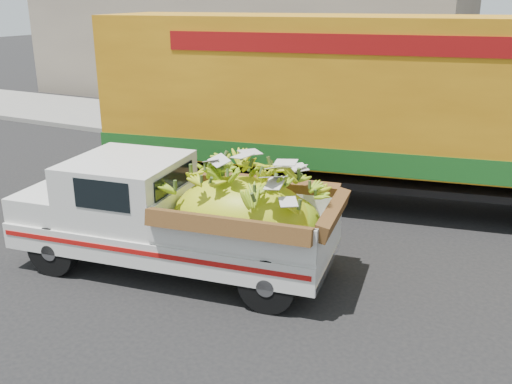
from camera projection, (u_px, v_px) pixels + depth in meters
The scene contains 6 objects.
ground at pixel (221, 293), 8.40m from camera, with size 100.00×100.00×0.00m, color black.
curb at pixel (367, 165), 14.56m from camera, with size 60.00×0.25×0.15m, color gray.
sidewalk at pixel (388, 147), 16.33m from camera, with size 60.00×4.00×0.14m, color gray.
building_left at pixel (241, 38), 23.96m from camera, with size 18.00×6.00×5.00m, color gray.
pickup_truck at pixel (196, 216), 8.76m from camera, with size 5.22×2.55×1.75m.
semi_trailer at pixel (395, 104), 11.33m from camera, with size 12.08×4.68×3.80m.
Camera 1 is at (3.87, -6.39, 4.15)m, focal length 40.00 mm.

